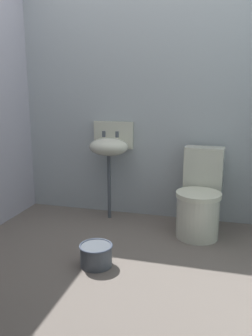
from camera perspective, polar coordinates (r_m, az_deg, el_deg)
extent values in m
cube|color=#6E645C|center=(2.68, -1.66, -16.98)|extent=(3.08, 2.67, 0.08)
cube|color=#ACB6BC|center=(3.48, 3.97, 11.29)|extent=(3.08, 0.10, 2.40)
cylinder|color=silver|center=(3.12, 12.01, -8.11)|extent=(0.41, 0.41, 0.38)
cylinder|color=silver|center=(3.06, 12.19, -4.43)|extent=(0.43, 0.43, 0.04)
cube|color=silver|center=(3.30, 13.02, 0.04)|extent=(0.37, 0.21, 0.40)
cylinder|color=#4B525B|center=(3.47, -2.86, -3.26)|extent=(0.04, 0.04, 0.66)
ellipsoid|color=silver|center=(3.38, -2.94, 3.60)|extent=(0.40, 0.32, 0.18)
cube|color=silver|center=(3.52, -2.13, 5.63)|extent=(0.42, 0.04, 0.28)
cylinder|color=#4B525B|center=(3.44, -3.77, 5.77)|extent=(0.04, 0.04, 0.06)
cylinder|color=#4B525B|center=(3.40, -1.52, 5.71)|extent=(0.04, 0.04, 0.06)
cylinder|color=#4B525B|center=(2.64, -5.08, -14.55)|extent=(0.24, 0.24, 0.16)
torus|color=#454F63|center=(2.60, -5.11, -12.98)|extent=(0.26, 0.26, 0.02)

